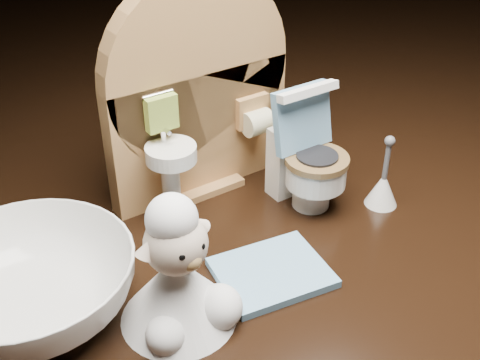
% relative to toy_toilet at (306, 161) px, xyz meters
% --- Properties ---
extents(backdrop_panel, '(0.13, 0.05, 0.15)m').
position_rel_toy_toilet_xyz_m(backdrop_panel, '(-0.05, 0.05, 0.04)').
color(backdrop_panel, '#A87643').
rests_on(backdrop_panel, ground).
extents(toy_toilet, '(0.04, 0.05, 0.08)m').
position_rel_toy_toilet_xyz_m(toy_toilet, '(0.00, 0.00, 0.00)').
color(toy_toilet, white).
rests_on(toy_toilet, ground).
extents(bath_mat, '(0.07, 0.06, 0.00)m').
position_rel_toy_toilet_xyz_m(bath_mat, '(-0.06, -0.05, -0.03)').
color(bath_mat, '#6EA1C7').
rests_on(bath_mat, ground).
extents(toilet_brush, '(0.02, 0.02, 0.05)m').
position_rel_toy_toilet_xyz_m(toilet_brush, '(0.04, -0.03, -0.02)').
color(toilet_brush, white).
rests_on(toilet_brush, ground).
extents(plush_lamb, '(0.06, 0.06, 0.08)m').
position_rel_toy_toilet_xyz_m(plush_lamb, '(-0.12, -0.05, -0.00)').
color(plush_lamb, white).
rests_on(plush_lamb, ground).
extents(ceramic_bowl, '(0.13, 0.13, 0.04)m').
position_rel_toy_toilet_xyz_m(ceramic_bowl, '(-0.19, -0.00, -0.01)').
color(ceramic_bowl, white).
rests_on(ceramic_bowl, ground).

